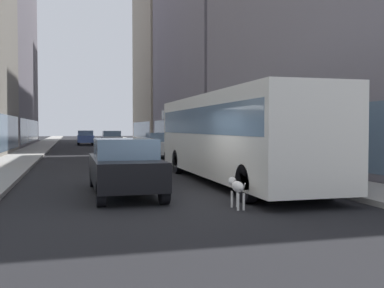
{
  "coord_description": "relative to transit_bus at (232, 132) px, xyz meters",
  "views": [
    {
      "loc": [
        -2.65,
        -11.79,
        1.93
      ],
      "look_at": [
        1.12,
        2.24,
        1.4
      ],
      "focal_mm": 41.89,
      "sensor_mm": 36.0,
      "label": 1
    }
  ],
  "objects": [
    {
      "name": "ground_plane",
      "position": [
        -2.8,
        31.98,
        -1.78
      ],
      "size": [
        120.0,
        120.0,
        0.0
      ],
      "primitive_type": "plane",
      "color": "black"
    },
    {
      "name": "sidewalk_left",
      "position": [
        -8.5,
        31.98,
        -1.7
      ],
      "size": [
        2.4,
        110.0,
        0.15
      ],
      "primitive_type": "cube",
      "color": "gray",
      "rests_on": "ground"
    },
    {
      "name": "sidewalk_right",
      "position": [
        2.9,
        31.98,
        -1.7
      ],
      "size": [
        2.4,
        110.0,
        0.15
      ],
      "primitive_type": "cube",
      "color": "#9E9991",
      "rests_on": "ground"
    },
    {
      "name": "building_right_mid",
      "position": [
        9.1,
        30.61,
        13.38
      ],
      "size": [
        8.93,
        23.16,
        30.33
      ],
      "color": "slate",
      "rests_on": "ground"
    },
    {
      "name": "building_right_far",
      "position": [
        9.1,
        51.98,
        16.53
      ],
      "size": [
        9.22,
        18.0,
        36.64
      ],
      "color": "#A0937F",
      "rests_on": "ground"
    },
    {
      "name": "transit_bus",
      "position": [
        0.0,
        0.0,
        0.0
      ],
      "size": [
        2.78,
        11.53,
        3.05
      ],
      "color": "silver",
      "rests_on": "ground"
    },
    {
      "name": "car_white_van",
      "position": [
        0.0,
        13.0,
        -0.96
      ],
      "size": [
        1.88,
        4.08,
        1.62
      ],
      "color": "silver",
      "rests_on": "ground"
    },
    {
      "name": "car_silver_sedan",
      "position": [
        -1.6,
        31.08,
        -0.96
      ],
      "size": [
        1.88,
        4.13,
        1.62
      ],
      "color": "#B7BABF",
      "rests_on": "ground"
    },
    {
      "name": "car_blue_hatchback",
      "position": [
        -4.0,
        36.85,
        -0.95
      ],
      "size": [
        1.77,
        4.47,
        1.62
      ],
      "color": "#4C6BB7",
      "rests_on": "ground"
    },
    {
      "name": "car_black_suv",
      "position": [
        -4.0,
        -1.9,
        -0.95
      ],
      "size": [
        1.79,
        4.72,
        1.62
      ],
      "color": "black",
      "rests_on": "ground"
    },
    {
      "name": "dalmatian_dog",
      "position": [
        -1.66,
        -4.82,
        -1.26
      ],
      "size": [
        0.22,
        0.96,
        0.72
      ],
      "color": "white",
      "rests_on": "ground"
    },
    {
      "name": "traffic_light_near",
      "position": [
        2.1,
        -1.6,
        0.66
      ],
      "size": [
        0.24,
        0.41,
        3.4
      ],
      "color": "black",
      "rests_on": "sidewalk_right"
    }
  ]
}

